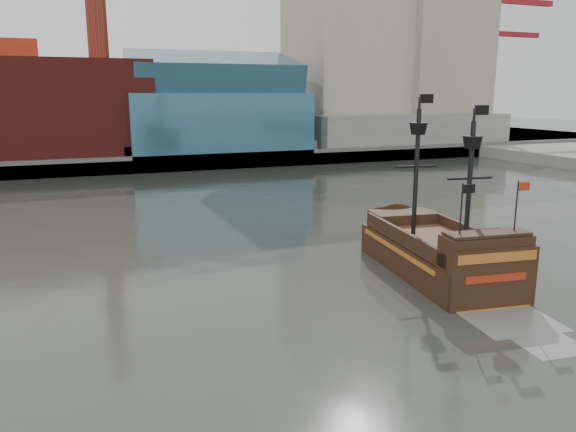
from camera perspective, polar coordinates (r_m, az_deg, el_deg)
name	(u,v)px	position (r m, az deg, el deg)	size (l,w,h in m)	color
ground	(363,319)	(31.25, 7.65, -10.36)	(400.00, 400.00, 0.00)	#292D27
promenade_far	(141,148)	(118.41, -14.72, 6.66)	(220.00, 60.00, 2.00)	slate
seawall	(166,164)	(89.33, -12.33, 5.22)	(220.00, 1.00, 2.60)	#4C4C49
skyline	(168,24)	(112.01, -12.12, 18.56)	(149.00, 45.00, 62.00)	brown
crane_a	(491,61)	(141.95, 19.95, 14.55)	(22.50, 4.00, 32.25)	slate
crane_b	(493,79)	(155.65, 20.09, 12.98)	(19.10, 4.00, 26.25)	slate
pirate_ship	(437,258)	(39.24, 14.93, -4.11)	(7.34, 17.68, 12.84)	black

